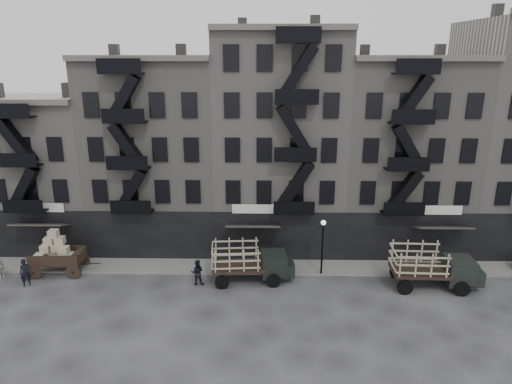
{
  "coord_description": "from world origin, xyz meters",
  "views": [
    {
      "loc": [
        -1.16,
        -27.51,
        15.58
      ],
      "look_at": [
        -1.78,
        4.0,
        5.9
      ],
      "focal_mm": 32.0,
      "sensor_mm": 36.0,
      "label": 1
    }
  ],
  "objects_px": {
    "stake_truck_east": "(433,264)",
    "pedestrian_mid": "(197,272)",
    "pedestrian_west": "(25,273)",
    "wagon": "(55,250)",
    "stake_truck_west": "(250,259)"
  },
  "relations": [
    {
      "from": "stake_truck_east",
      "to": "pedestrian_west",
      "type": "distance_m",
      "value": 28.11
    },
    {
      "from": "wagon",
      "to": "stake_truck_west",
      "type": "distance_m",
      "value": 14.23
    },
    {
      "from": "stake_truck_west",
      "to": "stake_truck_east",
      "type": "distance_m",
      "value": 12.58
    },
    {
      "from": "pedestrian_mid",
      "to": "pedestrian_west",
      "type": "bearing_deg",
      "value": -0.58
    },
    {
      "from": "wagon",
      "to": "stake_truck_west",
      "type": "xyz_separation_m",
      "value": [
        14.2,
        -0.87,
        -0.24
      ]
    },
    {
      "from": "wagon",
      "to": "pedestrian_west",
      "type": "xyz_separation_m",
      "value": [
        -1.33,
        -1.94,
        -0.88
      ]
    },
    {
      "from": "pedestrian_mid",
      "to": "stake_truck_west",
      "type": "bearing_deg",
      "value": -172.56
    },
    {
      "from": "pedestrian_west",
      "to": "pedestrian_mid",
      "type": "distance_m",
      "value": 11.86
    },
    {
      "from": "stake_truck_west",
      "to": "pedestrian_west",
      "type": "xyz_separation_m",
      "value": [
        -15.53,
        -1.07,
        -0.64
      ]
    },
    {
      "from": "stake_truck_west",
      "to": "pedestrian_west",
      "type": "bearing_deg",
      "value": 179.27
    },
    {
      "from": "wagon",
      "to": "pedestrian_west",
      "type": "height_order",
      "value": "wagon"
    },
    {
      "from": "pedestrian_west",
      "to": "pedestrian_mid",
      "type": "relative_size",
      "value": 1.07
    },
    {
      "from": "pedestrian_west",
      "to": "stake_truck_east",
      "type": "bearing_deg",
      "value": -32.32
    },
    {
      "from": "stake_truck_east",
      "to": "pedestrian_mid",
      "type": "bearing_deg",
      "value": -178.1
    },
    {
      "from": "wagon",
      "to": "stake_truck_west",
      "type": "bearing_deg",
      "value": -5.16
    }
  ]
}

